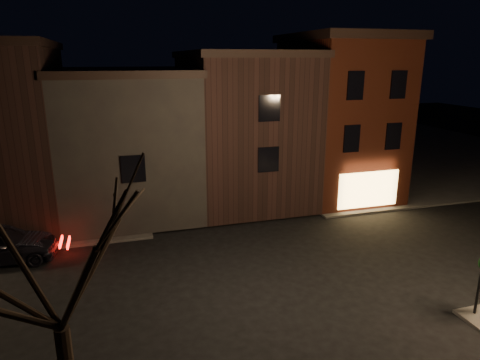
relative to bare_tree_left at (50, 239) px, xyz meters
name	(u,v)px	position (x,y,z in m)	size (l,w,h in m)	color
ground	(277,269)	(8.00, 7.00, -5.43)	(120.00, 120.00, 0.00)	black
sidewalk_far_right	(390,151)	(28.00, 27.00, -5.37)	(30.00, 30.00, 0.12)	#2D2B28
corner_building	(339,116)	(16.00, 16.47, -0.03)	(6.50, 8.50, 10.50)	#41160B
row_building_a	(242,126)	(9.50, 17.50, -0.60)	(7.30, 10.30, 9.40)	black
row_building_b	(128,139)	(2.25, 17.50, -1.10)	(7.80, 10.30, 8.40)	black
bare_tree_left	(50,239)	(0.00, 0.00, 0.00)	(5.60, 5.60, 7.50)	black
parked_car_a	(1,246)	(-3.92, 11.30, -4.61)	(1.94, 4.83, 1.65)	black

